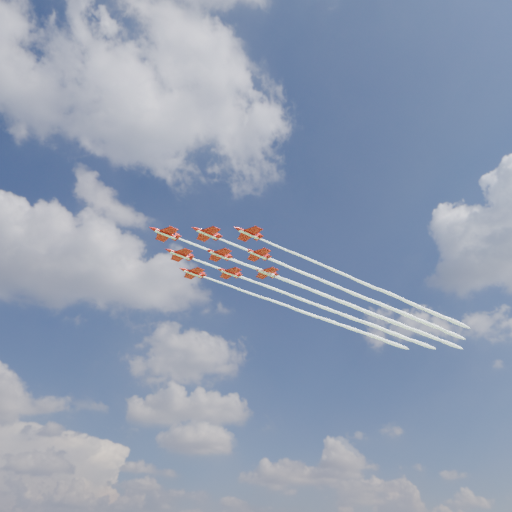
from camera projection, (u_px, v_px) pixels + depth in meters
name	position (u px, v px, depth m)	size (l,w,h in m)	color
jet_lead	(312.00, 290.00, 180.35)	(117.93, 51.10, 2.54)	#B80E0A
jet_row2_port	(346.00, 290.00, 180.27)	(117.93, 51.10, 2.54)	#B80E0A
jet_row2_starb	(316.00, 305.00, 190.73)	(117.93, 51.10, 2.54)	#B80E0A
jet_row3_port	(380.00, 290.00, 180.20)	(117.93, 51.10, 2.54)	#B80E0A
jet_row3_centre	(348.00, 305.00, 190.65)	(117.93, 51.10, 2.54)	#B80E0A
jet_row3_starb	(320.00, 317.00, 201.11)	(117.93, 51.10, 2.54)	#B80E0A
jet_row4_port	(381.00, 304.00, 190.58)	(117.93, 51.10, 2.54)	#B80E0A
jet_row4_starb	(350.00, 317.00, 201.03)	(117.93, 51.10, 2.54)	#B80E0A
jet_tail	(381.00, 317.00, 200.96)	(117.93, 51.10, 2.54)	#B80E0A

